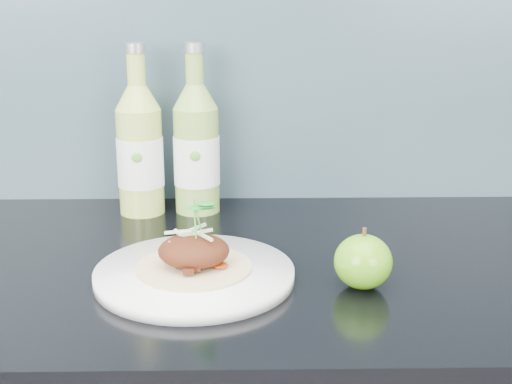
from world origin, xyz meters
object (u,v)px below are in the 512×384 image
at_px(cider_bottle_left, 140,150).
at_px(cider_bottle_right, 196,149).
at_px(green_apple, 363,262).
at_px(dinner_plate, 194,274).

distance_m(cider_bottle_left, cider_bottle_right, 0.09).
bearing_deg(cider_bottle_right, green_apple, -31.00).
distance_m(dinner_plate, cider_bottle_right, 0.31).
height_order(dinner_plate, cider_bottle_left, cider_bottle_left).
relative_size(green_apple, cider_bottle_right, 0.28).
distance_m(green_apple, cider_bottle_left, 0.45).
bearing_deg(green_apple, dinner_plate, 173.18).
bearing_deg(cider_bottle_left, dinner_plate, -51.07).
bearing_deg(cider_bottle_right, cider_bottle_left, -151.65).
distance_m(dinner_plate, cider_bottle_left, 0.32).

